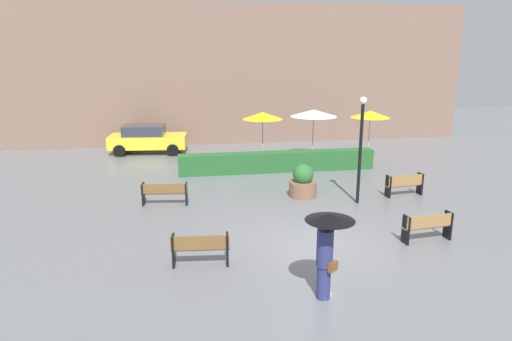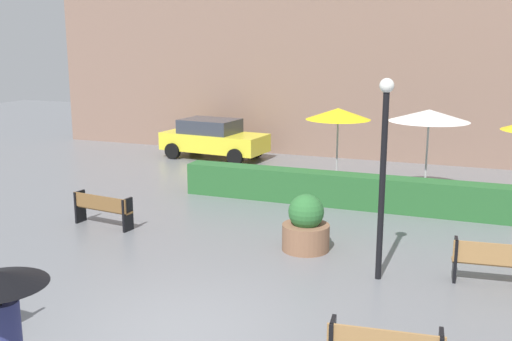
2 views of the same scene
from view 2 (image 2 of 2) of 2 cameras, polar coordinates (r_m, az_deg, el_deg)
name	(u,v)px [view 2 (image 2 of 2)]	position (r m, az deg, el deg)	size (l,w,h in m)	color
ground_plane	(181,331)	(10.24, -7.18, -14.92)	(60.00, 60.00, 0.00)	slate
bench_far_left	(102,208)	(15.72, -14.44, -3.45)	(1.74, 0.57, 0.84)	brown
bench_far_right	(494,260)	(12.57, 21.71, -7.92)	(1.57, 0.51, 0.87)	#9E7242
pedestrian_with_umbrella	(4,324)	(7.79, -22.90, -13.29)	(1.12, 1.12, 2.10)	navy
planter_pot	(306,226)	(13.61, 4.77, -5.32)	(1.08, 1.08, 1.30)	brown
lamp_post	(383,159)	(11.72, 12.04, 1.06)	(0.28, 0.28, 3.98)	black
patio_umbrella_yellow	(338,114)	(18.64, 7.83, 5.35)	(2.00, 2.00, 2.62)	silver
patio_umbrella_white	(429,116)	(18.43, 16.16, 5.04)	(2.36, 2.36, 2.67)	silver
hedge_strip	(338,190)	(17.33, 7.79, -1.81)	(9.30, 0.70, 0.94)	#28602D
building_facade	(370,53)	(24.39, 10.79, 10.89)	(28.00, 1.20, 8.30)	#846656
parked_car	(213,138)	(24.13, -4.10, 3.10)	(4.35, 2.30, 1.57)	yellow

